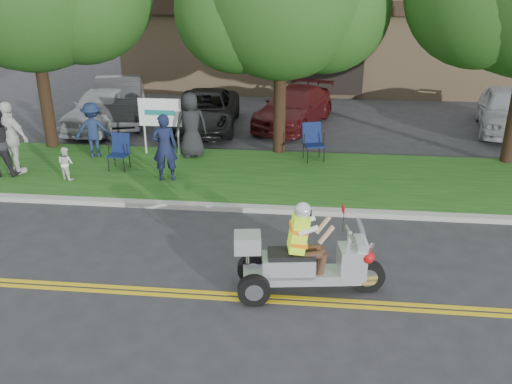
# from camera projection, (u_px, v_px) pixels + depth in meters

# --- Properties ---
(ground) EXTENTS (120.00, 120.00, 0.00)m
(ground) POSITION_uv_depth(u_px,v_px,m) (223.00, 280.00, 9.71)
(ground) COLOR #28282B
(ground) RESTS_ON ground
(centerline_near) EXTENTS (60.00, 0.10, 0.01)m
(centerline_near) POSITION_uv_depth(u_px,v_px,m) (218.00, 298.00, 9.17)
(centerline_near) COLOR gold
(centerline_near) RESTS_ON ground
(centerline_far) EXTENTS (60.00, 0.10, 0.01)m
(centerline_far) POSITION_uv_depth(u_px,v_px,m) (219.00, 293.00, 9.32)
(centerline_far) COLOR gold
(centerline_far) RESTS_ON ground
(curb) EXTENTS (60.00, 0.25, 0.12)m
(curb) POSITION_uv_depth(u_px,v_px,m) (245.00, 208.00, 12.49)
(curb) COLOR #A8A89E
(curb) RESTS_ON ground
(grass_verge) EXTENTS (60.00, 4.00, 0.10)m
(grass_verge) POSITION_uv_depth(u_px,v_px,m) (255.00, 176.00, 14.46)
(grass_verge) COLOR #174813
(grass_verge) RESTS_ON ground
(commercial_building) EXTENTS (18.00, 8.20, 4.00)m
(commercial_building) POSITION_uv_depth(u_px,v_px,m) (327.00, 39.00, 26.17)
(commercial_building) COLOR #9E7F5B
(commercial_building) RESTS_ON ground
(business_sign) EXTENTS (1.25, 0.06, 1.75)m
(business_sign) POSITION_uv_depth(u_px,v_px,m) (160.00, 116.00, 15.58)
(business_sign) COLOR silver
(business_sign) RESTS_ON ground
(trike_scooter) EXTENTS (2.59, 0.96, 1.69)m
(trike_scooter) POSITION_uv_depth(u_px,v_px,m) (303.00, 262.00, 9.14)
(trike_scooter) COLOR black
(trike_scooter) RESTS_ON ground
(lawn_chair_a) EXTENTS (0.54, 0.56, 0.96)m
(lawn_chair_a) POSITION_uv_depth(u_px,v_px,m) (120.00, 149.00, 14.66)
(lawn_chair_a) COLOR black
(lawn_chair_a) RESTS_ON grass_verge
(lawn_chair_b) EXTENTS (0.70, 0.71, 1.05)m
(lawn_chair_b) POSITION_uv_depth(u_px,v_px,m) (313.00, 139.00, 15.35)
(lawn_chair_b) COLOR black
(lawn_chair_b) RESTS_ON grass_verge
(spectator_adult_left) EXTENTS (0.70, 0.53, 1.75)m
(spectator_adult_left) POSITION_uv_depth(u_px,v_px,m) (165.00, 147.00, 13.72)
(spectator_adult_left) COLOR #131937
(spectator_adult_left) RESTS_ON grass_verge
(spectator_adult_right) EXTENTS (1.22, 0.79, 1.94)m
(spectator_adult_right) POSITION_uv_depth(u_px,v_px,m) (11.00, 138.00, 14.14)
(spectator_adult_right) COLOR silver
(spectator_adult_right) RESTS_ON grass_verge
(spectator_chair_a) EXTENTS (1.13, 0.82, 1.58)m
(spectator_chair_a) POSITION_uv_depth(u_px,v_px,m) (93.00, 130.00, 15.51)
(spectator_chair_a) COLOR #192545
(spectator_chair_a) RESTS_ON grass_verge
(spectator_chair_b) EXTENTS (1.06, 0.88, 1.87)m
(spectator_chair_b) POSITION_uv_depth(u_px,v_px,m) (191.00, 125.00, 15.46)
(spectator_chair_b) COLOR black
(spectator_chair_b) RESTS_ON grass_verge
(child_right) EXTENTS (0.51, 0.46, 0.86)m
(child_right) POSITION_uv_depth(u_px,v_px,m) (66.00, 163.00, 13.93)
(child_right) COLOR white
(child_right) RESTS_ON grass_verge
(parked_car_far_left) EXTENTS (1.98, 4.35, 1.45)m
(parked_car_far_left) POSITION_uv_depth(u_px,v_px,m) (104.00, 107.00, 18.78)
(parked_car_far_left) COLOR #ABADB3
(parked_car_far_left) RESTS_ON ground
(parked_car_left) EXTENTS (2.82, 4.93, 1.54)m
(parked_car_left) POSITION_uv_depth(u_px,v_px,m) (119.00, 101.00, 19.50)
(parked_car_left) COLOR #343336
(parked_car_left) RESTS_ON ground
(parked_car_mid) EXTENTS (2.45, 4.76, 1.28)m
(parked_car_mid) POSITION_uv_depth(u_px,v_px,m) (205.00, 110.00, 18.66)
(parked_car_mid) COLOR black
(parked_car_mid) RESTS_ON ground
(parked_car_right) EXTENTS (3.11, 4.79, 1.29)m
(parked_car_right) POSITION_uv_depth(u_px,v_px,m) (294.00, 107.00, 19.09)
(parked_car_right) COLOR #461011
(parked_car_right) RESTS_ON ground
(parked_car_far_right) EXTENTS (2.65, 4.62, 1.48)m
(parked_car_far_right) POSITION_uv_depth(u_px,v_px,m) (507.00, 110.00, 18.33)
(parked_car_far_right) COLOR #ACAFB3
(parked_car_far_right) RESTS_ON ground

